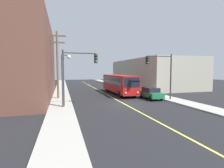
{
  "coord_description": "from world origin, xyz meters",
  "views": [
    {
      "loc": [
        -7.08,
        -19.44,
        3.95
      ],
      "look_at": [
        0.0,
        5.45,
        2.0
      ],
      "focal_mm": 28.21,
      "sensor_mm": 36.0,
      "label": 1
    }
  ],
  "objects_px": {
    "traffic_signal_right_corner": "(161,68)",
    "traffic_signal_left_corner": "(78,67)",
    "city_bus": "(119,83)",
    "parked_car_green": "(151,93)",
    "street_lamp_left": "(64,73)",
    "utility_pole_near": "(58,62)"
  },
  "relations": [
    {
      "from": "traffic_signal_right_corner",
      "to": "traffic_signal_left_corner",
      "type": "bearing_deg",
      "value": -173.74
    },
    {
      "from": "utility_pole_near",
      "to": "traffic_signal_left_corner",
      "type": "height_order",
      "value": "utility_pole_near"
    },
    {
      "from": "parked_car_green",
      "to": "utility_pole_near",
      "type": "xyz_separation_m",
      "value": [
        -12.48,
        3.3,
        4.36
      ]
    },
    {
      "from": "utility_pole_near",
      "to": "traffic_signal_left_corner",
      "type": "distance_m",
      "value": 6.51
    },
    {
      "from": "traffic_signal_right_corner",
      "to": "utility_pole_near",
      "type": "bearing_deg",
      "value": 159.54
    },
    {
      "from": "parked_car_green",
      "to": "traffic_signal_right_corner",
      "type": "distance_m",
      "value": 3.84
    },
    {
      "from": "city_bus",
      "to": "street_lamp_left",
      "type": "distance_m",
      "value": 13.21
    },
    {
      "from": "street_lamp_left",
      "to": "traffic_signal_left_corner",
      "type": "bearing_deg",
      "value": 9.97
    },
    {
      "from": "city_bus",
      "to": "utility_pole_near",
      "type": "bearing_deg",
      "value": -162.22
    },
    {
      "from": "city_bus",
      "to": "traffic_signal_left_corner",
      "type": "distance_m",
      "value": 12.2
    },
    {
      "from": "city_bus",
      "to": "parked_car_green",
      "type": "distance_m",
      "value": 7.04
    },
    {
      "from": "parked_car_green",
      "to": "utility_pole_near",
      "type": "distance_m",
      "value": 13.62
    },
    {
      "from": "traffic_signal_left_corner",
      "to": "city_bus",
      "type": "bearing_deg",
      "value": 50.42
    },
    {
      "from": "city_bus",
      "to": "traffic_signal_left_corner",
      "type": "xyz_separation_m",
      "value": [
        -7.61,
        -9.21,
        2.49
      ]
    },
    {
      "from": "city_bus",
      "to": "utility_pole_near",
      "type": "relative_size",
      "value": 1.33
    },
    {
      "from": "parked_car_green",
      "to": "traffic_signal_left_corner",
      "type": "distance_m",
      "value": 11.17
    },
    {
      "from": "utility_pole_near",
      "to": "traffic_signal_right_corner",
      "type": "height_order",
      "value": "utility_pole_near"
    },
    {
      "from": "street_lamp_left",
      "to": "utility_pole_near",
      "type": "bearing_deg",
      "value": 97.3
    },
    {
      "from": "utility_pole_near",
      "to": "street_lamp_left",
      "type": "height_order",
      "value": "utility_pole_near"
    },
    {
      "from": "city_bus",
      "to": "parked_car_green",
      "type": "height_order",
      "value": "city_bus"
    },
    {
      "from": "traffic_signal_right_corner",
      "to": "parked_car_green",
      "type": "bearing_deg",
      "value": 109.89
    },
    {
      "from": "traffic_signal_left_corner",
      "to": "traffic_signal_right_corner",
      "type": "relative_size",
      "value": 1.0
    }
  ]
}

